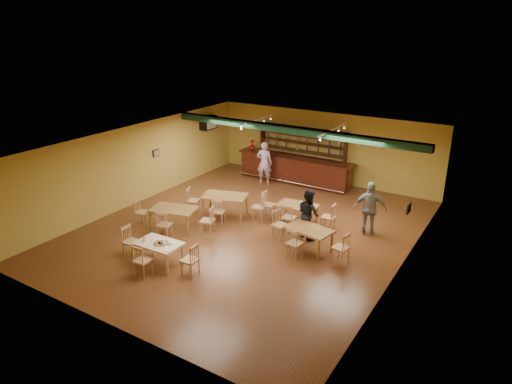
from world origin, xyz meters
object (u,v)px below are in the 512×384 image
Objects in this scene: dining_table_d at (309,239)px; patron_right_a at (309,214)px; bar_counter at (295,170)px; dining_table_a at (225,206)px; dining_table_c at (174,219)px; near_table at (160,254)px; dining_table_b at (297,214)px; patron_bar at (264,163)px.

patron_right_a reaches higher than dining_table_d.
dining_table_d is 0.97m from patron_right_a.
bar_counter is at bearing 132.26° from dining_table_d.
dining_table_c is (-0.79, -1.81, -0.01)m from dining_table_a.
bar_counter is 5.41m from patron_right_a.
bar_counter is 8.46m from near_table.
patron_bar is at bearing 133.55° from dining_table_b.
patron_right_a is at bearing -47.64° from dining_table_b.
dining_table_d reaches higher than dining_table_b.
bar_counter is at bearing -24.55° from patron_right_a.
bar_counter reaches higher than dining_table_d.
patron_right_a is at bearing 128.23° from dining_table_d.
patron_right_a is at bearing 52.67° from near_table.
dining_table_d is at bearing 42.92° from near_table.
bar_counter is 6.51m from dining_table_c.
dining_table_d is 1.07× the size of near_table.
bar_counter is at bearing -157.15° from patron_bar.
bar_counter reaches higher than dining_table_c.
dining_table_c reaches higher than dining_table_b.
bar_counter is 2.85× the size of patron_bar.
dining_table_d is at bearing -29.27° from dining_table_a.
patron_bar reaches higher than near_table.
patron_right_a is at bearing -58.15° from bar_counter.
near_table is at bearing -100.53° from dining_table_a.
dining_table_b is at bearing 138.42° from dining_table_d.
dining_table_c is 1.07× the size of dining_table_d.
near_table is 7.73m from patron_bar.
patron_right_a is (3.28, -0.02, 0.43)m from dining_table_a.
patron_bar is (-1.08, 7.63, 0.57)m from near_table.
bar_counter is 3.51× the size of dining_table_c.
near_table is at bearing 87.57° from patron_right_a.
dining_table_a reaches higher than dining_table_b.
bar_counter is 3.19× the size of patron_right_a.
dining_table_a is at bearing -165.12° from dining_table_b.
dining_table_a is 0.94× the size of patron_right_a.
dining_table_a reaches higher than near_table.
dining_table_d is 0.85× the size of patron_right_a.
patron_bar reaches higher than bar_counter.
patron_right_a is (4.07, 1.80, 0.45)m from dining_table_c.
dining_table_a reaches higher than dining_table_c.
bar_counter is 4.60m from dining_table_a.
bar_counter is at bearing 64.08° from dining_table_c.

